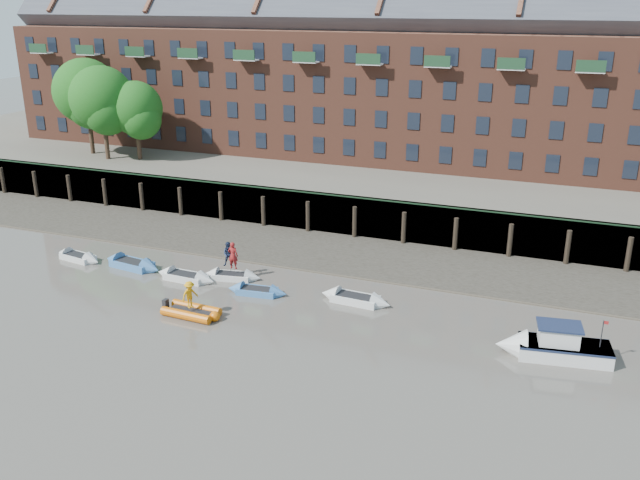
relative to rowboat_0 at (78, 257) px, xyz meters
The scene contains 18 objects.
ground 18.31m from the rowboat_0, 32.86° to the right, with size 220.00×220.00×0.00m, color #5B564E.
foreshore 17.37m from the rowboat_0, 27.68° to the left, with size 110.00×8.00×0.50m, color #3D382F.
mud_band 16.07m from the rowboat_0, 16.88° to the left, with size 110.00×1.60×0.10m, color #4C4336.
river_wall 19.83m from the rowboat_0, 38.99° to the left, with size 110.00×1.23×3.30m.
bank_terrace 30.30m from the rowboat_0, 59.46° to the left, with size 110.00×28.00×3.20m, color #5E594D.
apartment_terrace 33.58m from the rowboat_0, 60.39° to the left, with size 80.60×15.56×20.98m.
tree_cluster 22.03m from the rowboat_0, 120.45° to the left, with size 11.76×7.74×9.40m.
rowboat_0 is the anchor object (origin of this frame).
rowboat_1 4.60m from the rowboat_0, ahead, with size 5.01×2.06×1.41m.
rowboat_2 9.35m from the rowboat_0, ahead, with size 4.53×1.50×1.30m.
rowboat_3 12.24m from the rowboat_0, ahead, with size 4.20×1.88×1.18m.
rowboat_4 14.93m from the rowboat_0, ahead, with size 4.11×1.60×1.16m.
rowboat_5 21.25m from the rowboat_0, ahead, with size 4.72×1.64×1.35m.
rib_tender 13.69m from the rowboat_0, 21.56° to the right, with size 3.68×1.88×0.63m.
motor_launch 32.92m from the rowboat_0, ahead, with size 6.14×2.80×2.44m.
person_rower_a 12.48m from the rowboat_0, ahead, with size 0.69×0.45×1.89m, color maroon.
person_rower_b 12.04m from the rowboat_0, ahead, with size 0.84×0.66×1.74m, color #19233F.
person_rib_crew 13.67m from the rowboat_0, 22.01° to the right, with size 1.09×0.62×1.68m, color orange.
Camera 1 is at (17.70, -26.76, 18.16)m, focal length 38.00 mm.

